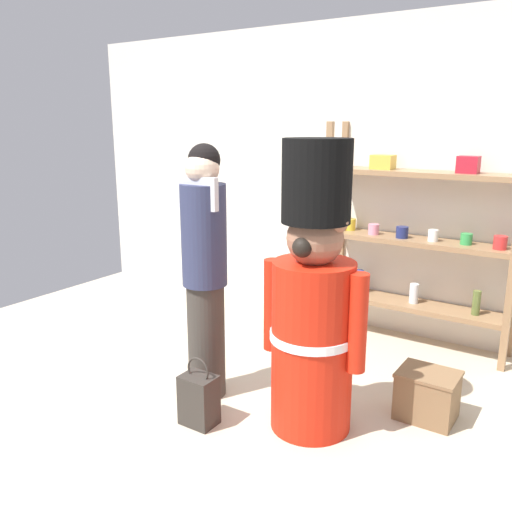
% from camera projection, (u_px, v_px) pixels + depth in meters
% --- Properties ---
extents(ground_plane, '(6.40, 6.40, 0.00)m').
position_uv_depth(ground_plane, '(229.00, 440.00, 3.07)').
color(ground_plane, beige).
extents(back_wall, '(6.40, 0.12, 2.60)m').
position_uv_depth(back_wall, '(382.00, 179.00, 4.53)').
color(back_wall, silver).
rests_on(back_wall, ground_plane).
extents(merchandise_shelf, '(1.50, 0.35, 1.78)m').
position_uv_depth(merchandise_shelf, '(417.00, 237.00, 4.23)').
color(merchandise_shelf, '#93704C').
rests_on(merchandise_shelf, ground_plane).
extents(teddy_bear_guard, '(0.65, 0.49, 1.69)m').
position_uv_depth(teddy_bear_guard, '(313.00, 306.00, 3.04)').
color(teddy_bear_guard, red).
rests_on(teddy_bear_guard, ground_plane).
extents(person_shopper, '(0.30, 0.29, 1.65)m').
position_uv_depth(person_shopper, '(205.00, 266.00, 3.39)').
color(person_shopper, '#38332D').
rests_on(person_shopper, ground_plane).
extents(shopping_bag, '(0.21, 0.16, 0.43)m').
position_uv_depth(shopping_bag, '(199.00, 399.00, 3.20)').
color(shopping_bag, '#332D28').
rests_on(shopping_bag, ground_plane).
extents(display_crate, '(0.35, 0.29, 0.30)m').
position_uv_depth(display_crate, '(427.00, 395.00, 3.27)').
color(display_crate, brown).
rests_on(display_crate, ground_plane).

